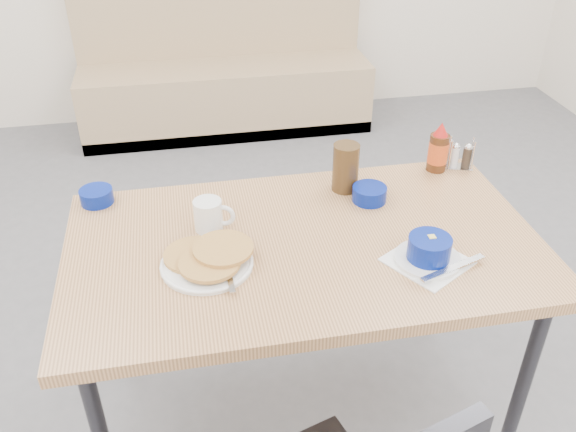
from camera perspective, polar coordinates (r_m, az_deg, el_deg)
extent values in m
cube|color=tan|center=(4.22, -5.79, 11.08)|extent=(1.90, 0.55, 0.45)
cube|color=tan|center=(4.27, -6.50, 18.33)|extent=(1.90, 0.12, 1.00)
cube|color=#2D2D33|center=(4.30, -5.65, 8.80)|extent=(1.90, 0.55, 0.08)
cube|color=tan|center=(1.82, 1.54, -2.88)|extent=(1.40, 0.80, 0.04)
cylinder|color=#2D2D33|center=(2.06, 21.13, -14.56)|extent=(0.04, 0.04, 0.72)
cylinder|color=#2D2D33|center=(2.29, -15.84, -7.53)|extent=(0.04, 0.04, 0.72)
cylinder|color=#2D2D33|center=(2.46, 14.07, -4.00)|extent=(0.04, 0.04, 0.72)
cylinder|color=white|center=(1.72, -7.60, -4.49)|extent=(0.26, 0.26, 0.01)
cylinder|color=tan|center=(1.74, -8.80, -3.61)|extent=(0.17, 0.17, 0.01)
cylinder|color=tan|center=(1.69, -7.36, -4.38)|extent=(0.17, 0.17, 0.01)
cylinder|color=tan|center=(1.72, -6.10, -3.03)|extent=(0.17, 0.17, 0.01)
cube|color=silver|center=(1.65, -5.45, -5.90)|extent=(0.02, 0.12, 0.00)
cylinder|color=white|center=(1.85, -7.48, 0.09)|extent=(0.09, 0.09, 0.10)
cylinder|color=black|center=(1.82, -7.58, 1.24)|extent=(0.07, 0.07, 0.00)
torus|color=white|center=(1.84, -6.04, 0.04)|extent=(0.07, 0.03, 0.07)
cube|color=white|center=(1.77, 12.89, -4.14)|extent=(0.27, 0.27, 0.00)
cylinder|color=white|center=(1.76, 12.92, -3.94)|extent=(0.19, 0.19, 0.01)
cylinder|color=navy|center=(1.74, 13.08, -2.93)|extent=(0.12, 0.12, 0.07)
cylinder|color=white|center=(1.73, 13.19, -2.22)|extent=(0.11, 0.11, 0.01)
cube|color=#F4DB60|center=(1.73, 13.31, -1.98)|extent=(0.02, 0.02, 0.01)
cube|color=silver|center=(1.73, 15.19, -4.70)|extent=(0.21, 0.09, 0.01)
cylinder|color=navy|center=(2.07, -17.48, 1.80)|extent=(0.11, 0.11, 0.05)
cylinder|color=navy|center=(2.00, 7.63, 2.07)|extent=(0.11, 0.11, 0.05)
cylinder|color=#3E2A13|center=(2.03, 5.41, 4.54)|extent=(0.10, 0.10, 0.16)
cube|color=silver|center=(2.27, 15.70, 4.46)|extent=(0.10, 0.08, 0.00)
cylinder|color=silver|center=(2.22, 14.97, 5.55)|extent=(0.01, 0.01, 0.11)
cylinder|color=silver|center=(2.24, 16.95, 5.39)|extent=(0.01, 0.01, 0.11)
cylinder|color=silver|center=(2.26, 14.87, 6.01)|extent=(0.01, 0.01, 0.11)
cylinder|color=silver|center=(2.27, 16.82, 5.85)|extent=(0.01, 0.01, 0.11)
cylinder|color=silver|center=(2.25, 15.30, 5.36)|extent=(0.03, 0.03, 0.07)
cylinder|color=#3F3326|center=(2.26, 16.38, 5.28)|extent=(0.03, 0.03, 0.07)
cylinder|color=#47230F|center=(2.21, 13.85, 5.78)|extent=(0.07, 0.07, 0.13)
cylinder|color=orange|center=(2.21, 13.86, 5.84)|extent=(0.07, 0.07, 0.08)
cone|color=red|center=(2.17, 14.16, 7.89)|extent=(0.05, 0.05, 0.05)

